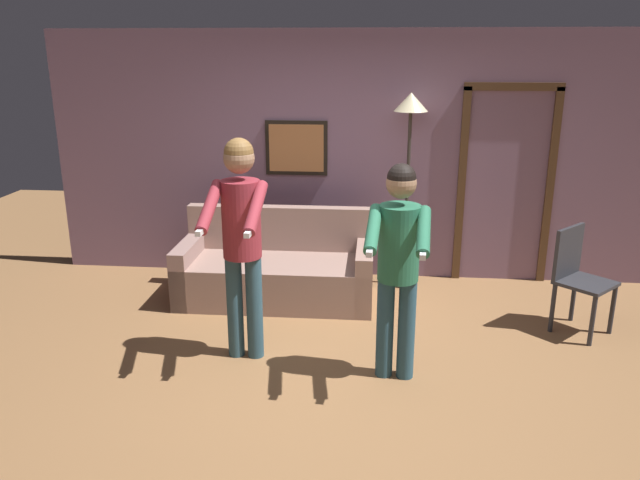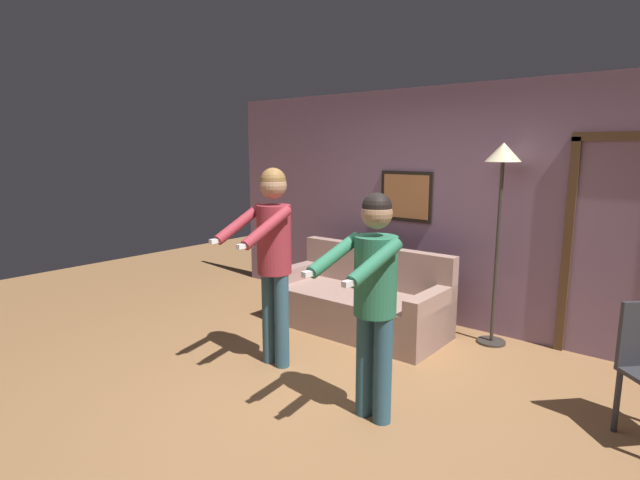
# 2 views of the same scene
# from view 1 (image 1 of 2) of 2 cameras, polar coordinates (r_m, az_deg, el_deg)

# --- Properties ---
(ground_plane) EXTENTS (12.00, 12.00, 0.00)m
(ground_plane) POSITION_cam_1_polar(r_m,az_deg,el_deg) (4.90, 1.23, -12.25)
(ground_plane) COLOR olive
(back_wall_assembly) EXTENTS (6.40, 0.10, 2.60)m
(back_wall_assembly) POSITION_cam_1_polar(r_m,az_deg,el_deg) (6.65, 2.91, 7.56)
(back_wall_assembly) COLOR slate
(back_wall_assembly) RESTS_ON ground_plane
(couch) EXTENTS (1.90, 0.86, 0.87)m
(couch) POSITION_cam_1_polar(r_m,az_deg,el_deg) (6.21, -3.97, -2.93)
(couch) COLOR gray
(couch) RESTS_ON ground_plane
(torchiere_lamp) EXTENTS (0.34, 0.34, 1.99)m
(torchiere_lamp) POSITION_cam_1_polar(r_m,az_deg,el_deg) (6.31, 8.23, 10.23)
(torchiere_lamp) COLOR #332D28
(torchiere_lamp) RESTS_ON ground_plane
(person_standing_left) EXTENTS (0.44, 0.71, 1.77)m
(person_standing_left) POSITION_cam_1_polar(r_m,az_deg,el_deg) (4.81, -7.23, 1.06)
(person_standing_left) COLOR #2F5262
(person_standing_left) RESTS_ON ground_plane
(person_standing_right) EXTENTS (0.46, 0.70, 1.64)m
(person_standing_right) POSITION_cam_1_polar(r_m,az_deg,el_deg) (4.51, 7.19, -1.28)
(person_standing_right) COLOR #2B5266
(person_standing_right) RESTS_ON ground_plane
(dining_chair_distant) EXTENTS (0.59, 0.59, 0.93)m
(dining_chair_distant) POSITION_cam_1_polar(r_m,az_deg,el_deg) (5.87, 22.46, -2.86)
(dining_chair_distant) COLOR #2D2D33
(dining_chair_distant) RESTS_ON ground_plane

